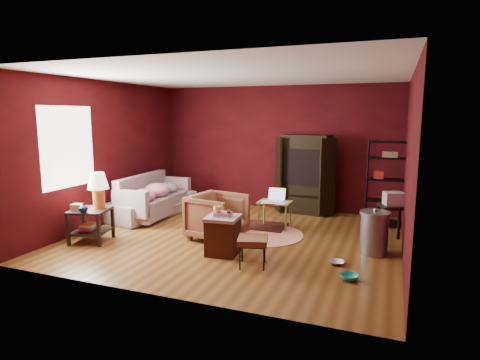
% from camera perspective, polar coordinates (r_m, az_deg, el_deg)
% --- Properties ---
extents(room, '(5.54, 5.04, 2.84)m').
position_cam_1_polar(room, '(6.91, -0.95, 3.05)').
color(room, brown).
rests_on(room, ground).
extents(sofa, '(0.94, 2.13, 0.81)m').
position_cam_1_polar(sofa, '(8.75, -12.28, -2.47)').
color(sofa, gray).
rests_on(sofa, ground).
extents(armchair, '(0.93, 0.97, 0.87)m').
position_cam_1_polar(armchair, '(7.01, -3.25, -4.90)').
color(armchair, black).
rests_on(armchair, ground).
extents(pet_bowl_steel, '(0.23, 0.07, 0.22)m').
position_cam_1_polar(pet_bowl_steel, '(6.08, 13.58, -10.59)').
color(pet_bowl_steel, silver).
rests_on(pet_bowl_steel, ground).
extents(pet_bowl_turquoise, '(0.25, 0.12, 0.24)m').
position_cam_1_polar(pet_bowl_turquoise, '(5.58, 15.30, -12.41)').
color(pet_bowl_turquoise, '#25B0AC').
rests_on(pet_bowl_turquoise, ground).
extents(vase, '(0.17, 0.17, 0.15)m').
position_cam_1_polar(vase, '(7.08, -21.39, -3.69)').
color(vase, '#0B143A').
rests_on(vase, side_table).
extents(mug, '(0.12, 0.10, 0.12)m').
position_cam_1_polar(mug, '(6.16, -3.25, -4.06)').
color(mug, '#ECD573').
rests_on(mug, hamper).
extents(side_table, '(0.72, 0.72, 1.18)m').
position_cam_1_polar(side_table, '(7.27, -20.00, -2.74)').
color(side_table, black).
rests_on(side_table, ground).
extents(sofa_cushions, '(0.85, 1.96, 0.81)m').
position_cam_1_polar(sofa_cushions, '(8.73, -12.34, -2.55)').
color(sofa_cushions, gray).
rests_on(sofa_cushions, sofa).
extents(hamper, '(0.53, 0.53, 0.69)m').
position_cam_1_polar(hamper, '(6.27, -2.43, -7.75)').
color(hamper, '#441E0F').
rests_on(hamper, ground).
extents(footstool, '(0.51, 0.51, 0.43)m').
position_cam_1_polar(footstool, '(5.77, 1.82, -8.71)').
color(footstool, black).
rests_on(footstool, ground).
extents(rug_round, '(1.86, 1.86, 0.01)m').
position_cam_1_polar(rug_round, '(7.35, 3.15, -7.72)').
color(rug_round, beige).
rests_on(rug_round, ground).
extents(rug_oriental, '(1.08, 0.72, 0.01)m').
position_cam_1_polar(rug_oriental, '(7.89, 2.69, -6.45)').
color(rug_oriental, '#531A16').
rests_on(rug_oriental, ground).
extents(laptop_desk, '(0.61, 0.49, 0.76)m').
position_cam_1_polar(laptop_desk, '(7.66, 4.99, -3.45)').
color(laptop_desk, olive).
rests_on(laptop_desk, ground).
extents(tv_armoire, '(1.35, 0.78, 1.72)m').
position_cam_1_polar(tv_armoire, '(8.89, 9.26, 1.04)').
color(tv_armoire, black).
rests_on(tv_armoire, ground).
extents(wire_shelving, '(0.82, 0.37, 1.66)m').
position_cam_1_polar(wire_shelving, '(8.18, 20.44, -0.03)').
color(wire_shelving, black).
rests_on(wire_shelving, ground).
extents(small_stand, '(0.56, 0.56, 0.87)m').
position_cam_1_polar(small_stand, '(7.21, 20.96, -3.35)').
color(small_stand, black).
rests_on(small_stand, ground).
extents(trash_can, '(0.53, 0.53, 0.73)m').
position_cam_1_polar(trash_can, '(6.62, 18.54, -7.09)').
color(trash_can, gray).
rests_on(trash_can, ground).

